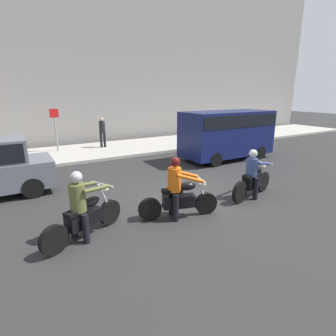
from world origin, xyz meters
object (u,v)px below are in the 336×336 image
at_px(motorcycle_with_rider_denim_blue, 252,177).
at_px(parked_van_navy, 227,132).
at_px(pedestrian_bystander, 102,130).
at_px(street_sign_post, 55,125).
at_px(motorcycle_with_rider_olive, 83,211).
at_px(motorcycle_with_rider_orange_stripe, 178,193).

bearing_deg(motorcycle_with_rider_denim_blue, parked_van_navy, 56.54).
relative_size(parked_van_navy, pedestrian_bystander, 2.71).
bearing_deg(street_sign_post, pedestrian_bystander, -4.89).
bearing_deg(motorcycle_with_rider_denim_blue, motorcycle_with_rider_olive, 178.29).
bearing_deg(pedestrian_bystander, motorcycle_with_rider_denim_blue, -79.59).
bearing_deg(pedestrian_bystander, parked_van_navy, -49.49).
bearing_deg(street_sign_post, motorcycle_with_rider_orange_stripe, -81.75).
xyz_separation_m(motorcycle_with_rider_orange_stripe, parked_van_navy, (5.54, 4.25, 0.68)).
relative_size(motorcycle_with_rider_denim_blue, parked_van_navy, 0.45).
bearing_deg(parked_van_navy, street_sign_post, 141.64).
bearing_deg(motorcycle_with_rider_olive, street_sign_post, 84.29).
bearing_deg(street_sign_post, motorcycle_with_rider_olive, -95.71).
distance_m(motorcycle_with_rider_denim_blue, pedestrian_bystander, 9.68).
xyz_separation_m(motorcycle_with_rider_olive, street_sign_post, (0.96, 9.56, 0.87)).
bearing_deg(pedestrian_bystander, motorcycle_with_rider_olive, -109.90).
distance_m(motorcycle_with_rider_orange_stripe, street_sign_post, 9.90).
bearing_deg(motorcycle_with_rider_olive, motorcycle_with_rider_orange_stripe, -4.68).
height_order(motorcycle_with_rider_orange_stripe, motorcycle_with_rider_olive, motorcycle_with_rider_orange_stripe).
relative_size(parked_van_navy, street_sign_post, 2.03).
distance_m(motorcycle_with_rider_orange_stripe, motorcycle_with_rider_olive, 2.38).
bearing_deg(motorcycle_with_rider_denim_blue, motorcycle_with_rider_orange_stripe, -179.16).
xyz_separation_m(motorcycle_with_rider_olive, parked_van_navy, (7.92, 4.06, 0.70)).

